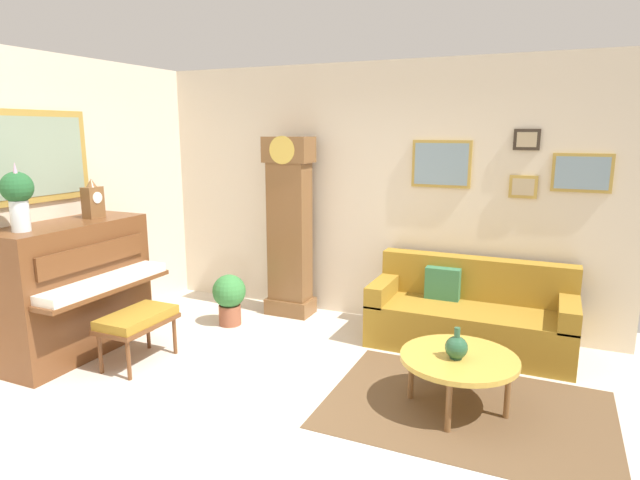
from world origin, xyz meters
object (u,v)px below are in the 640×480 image
object	(u,v)px
grandfather_clock	(290,232)
flower_vase	(18,194)
piano	(74,288)
green_jug	(456,347)
couch	(470,315)
coffee_table	(459,360)
potted_plant	(229,296)
mantel_clock	(93,200)
piano_bench	(137,321)

from	to	relation	value
grandfather_clock	flower_vase	bearing A→B (deg)	-121.06
piano	green_jug	size ratio (longest dim) A/B	6.00
piano	flower_vase	xyz separation A→B (m)	(0.00, -0.46, 0.94)
couch	coffee_table	world-z (taller)	couch
green_jug	potted_plant	distance (m)	2.72
grandfather_clock	flower_vase	distance (m)	2.71
piano	flower_vase	distance (m)	1.04
couch	flower_vase	world-z (taller)	flower_vase
mantel_clock	potted_plant	world-z (taller)	mantel_clock
couch	flower_vase	size ratio (longest dim) A/B	3.28
mantel_clock	piano_bench	bearing A→B (deg)	-21.43
piano_bench	grandfather_clock	world-z (taller)	grandfather_clock
piano_bench	couch	bearing A→B (deg)	31.20
piano	grandfather_clock	distance (m)	2.28
flower_vase	potted_plant	size ratio (longest dim) A/B	1.04
green_jug	piano	bearing A→B (deg)	-174.52
couch	coffee_table	size ratio (longest dim) A/B	2.16
grandfather_clock	coffee_table	world-z (taller)	grandfather_clock
couch	potted_plant	size ratio (longest dim) A/B	3.39
piano	piano_bench	distance (m)	0.76
mantel_clock	flower_vase	world-z (taller)	flower_vase
piano_bench	mantel_clock	distance (m)	1.28
grandfather_clock	couch	distance (m)	2.15
potted_plant	green_jug	bearing A→B (deg)	-18.66
grandfather_clock	green_jug	xyz separation A→B (m)	(2.13, -1.46, -0.45)
mantel_clock	flower_vase	xyz separation A→B (m)	(-0.00, -0.77, 0.14)
mantel_clock	grandfather_clock	bearing A→B (deg)	47.50
coffee_table	flower_vase	bearing A→B (deg)	-166.48
flower_vase	piano_bench	bearing A→B (deg)	34.46
coffee_table	mantel_clock	world-z (taller)	mantel_clock
potted_plant	coffee_table	bearing A→B (deg)	-17.58
green_jug	grandfather_clock	bearing A→B (deg)	145.50
piano	piano_bench	xyz separation A→B (m)	(0.72, 0.03, -0.23)
piano_bench	flower_vase	size ratio (longest dim) A/B	1.21
flower_vase	green_jug	xyz separation A→B (m)	(3.49, 0.79, -1.06)
couch	grandfather_clock	bearing A→B (deg)	176.10
piano_bench	grandfather_clock	size ratio (longest dim) A/B	0.34
piano	flower_vase	bearing A→B (deg)	-89.70
piano	mantel_clock	world-z (taller)	mantel_clock
grandfather_clock	couch	world-z (taller)	grandfather_clock
grandfather_clock	couch	xyz separation A→B (m)	(2.04, -0.14, -0.65)
couch	mantel_clock	distance (m)	3.83
piano	mantel_clock	size ratio (longest dim) A/B	3.79
coffee_table	green_jug	distance (m)	0.13
coffee_table	green_jug	size ratio (longest dim) A/B	3.67
grandfather_clock	green_jug	size ratio (longest dim) A/B	8.46
piano	flower_vase	size ratio (longest dim) A/B	2.48
mantel_clock	potted_plant	distance (m)	1.69
piano	flower_vase	world-z (taller)	flower_vase
piano_bench	grandfather_clock	xyz separation A→B (m)	(0.64, 1.77, 0.56)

